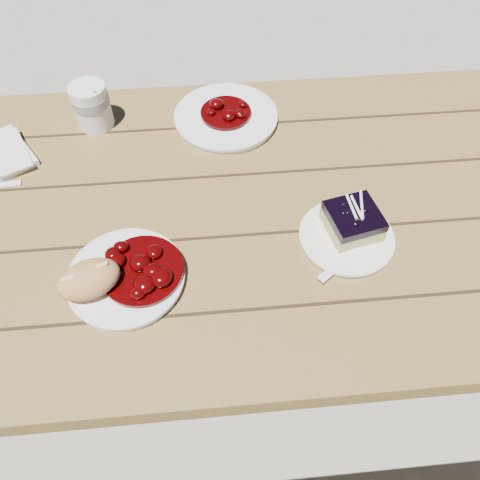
{
  "coord_description": "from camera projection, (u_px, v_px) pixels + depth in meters",
  "views": [
    {
      "loc": [
        0.03,
        -0.61,
        1.47
      ],
      "look_at": [
        0.07,
        -0.13,
        0.81
      ],
      "focal_mm": 35.0,
      "sensor_mm": 36.0,
      "label": 1
    }
  ],
  "objects": [
    {
      "name": "second_plate",
      "position": [
        226.0,
        118.0,
        1.09
      ],
      "size": [
        0.23,
        0.23,
        0.02
      ],
      "primitive_type": "cylinder",
      "color": "white",
      "rests_on": "picnic_table"
    },
    {
      "name": "fork_dessert",
      "position": [
        343.0,
        260.0,
        0.85
      ],
      "size": [
        0.14,
        0.12,
        0.0
      ],
      "primitive_type": null,
      "rotation": [
        0.0,
        0.0,
        -0.91
      ],
      "color": "white",
      "rests_on": "dessert_plate"
    },
    {
      "name": "coffee_cup",
      "position": [
        92.0,
        106.0,
        1.05
      ],
      "size": [
        0.08,
        0.08,
        0.1
      ],
      "primitive_type": "cylinder",
      "color": "white",
      "rests_on": "picnic_table"
    },
    {
      "name": "picnic_table",
      "position": [
        205.0,
        252.0,
        1.07
      ],
      "size": [
        2.0,
        1.55,
        0.75
      ],
      "color": "brown",
      "rests_on": "ground"
    },
    {
      "name": "main_plate",
      "position": [
        126.0,
        278.0,
        0.83
      ],
      "size": [
        0.2,
        0.2,
        0.02
      ],
      "primitive_type": "cylinder",
      "color": "white",
      "rests_on": "picnic_table"
    },
    {
      "name": "second_stew",
      "position": [
        226.0,
        107.0,
        1.07
      ],
      "size": [
        0.12,
        0.12,
        0.04
      ],
      "primitive_type": null,
      "color": "#3C0202",
      "rests_on": "second_plate"
    },
    {
      "name": "goulash_stew",
      "position": [
        141.0,
        265.0,
        0.81
      ],
      "size": [
        0.15,
        0.15,
        0.04
      ],
      "primitive_type": null,
      "color": "#3C0202",
      "rests_on": "main_plate"
    },
    {
      "name": "ground",
      "position": [
        216.0,
        353.0,
        1.55
      ],
      "size": [
        60.0,
        60.0,
        0.0
      ],
      "primitive_type": "plane",
      "color": "gray",
      "rests_on": "ground"
    },
    {
      "name": "dessert_plate",
      "position": [
        346.0,
        238.0,
        0.89
      ],
      "size": [
        0.17,
        0.17,
        0.01
      ],
      "primitive_type": "cylinder",
      "color": "white",
      "rests_on": "picnic_table"
    },
    {
      "name": "blueberry_cake",
      "position": [
        353.0,
        221.0,
        0.87
      ],
      "size": [
        0.11,
        0.11,
        0.05
      ],
      "rotation": [
        0.0,
        0.0,
        0.22
      ],
      "color": "#CDBD70",
      "rests_on": "dessert_plate"
    },
    {
      "name": "bread_roll",
      "position": [
        89.0,
        279.0,
        0.79
      ],
      "size": [
        0.13,
        0.11,
        0.06
      ],
      "primitive_type": "ellipsoid",
      "rotation": [
        0.0,
        0.0,
        0.38
      ],
      "color": "tan",
      "rests_on": "main_plate"
    }
  ]
}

